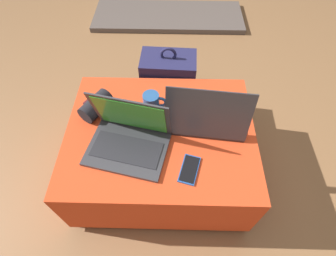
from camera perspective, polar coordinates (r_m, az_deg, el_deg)
ground_plane at (r=1.58m, az=-1.33°, el=-9.01°), size 14.00×14.00×0.00m
ottoman at (r=1.40m, az=-1.49°, el=-5.27°), size 0.90×0.72×0.40m
laptop_near at (r=1.17m, az=-8.57°, el=-2.06°), size 0.39×0.32×0.26m
laptop_far at (r=1.24m, az=8.30°, el=2.67°), size 0.39×0.29×0.26m
cell_phone at (r=1.13m, az=4.68°, el=-8.96°), size 0.10×0.15×0.01m
backpack at (r=1.69m, az=0.10°, el=9.11°), size 0.33×0.26×0.52m
wrist_brace at (r=1.33m, az=-15.40°, el=4.70°), size 0.16×0.18×0.09m
coffee_mug at (r=1.29m, az=-3.49°, el=5.64°), size 0.12×0.08×0.10m
fireplace_hearth at (r=2.71m, az=0.05°, el=23.16°), size 1.40×0.50×0.04m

